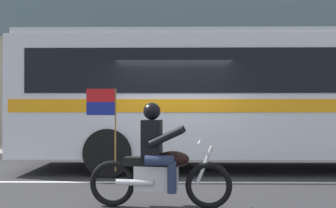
# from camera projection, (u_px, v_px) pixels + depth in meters

# --- Properties ---
(ground_plane) EXTENTS (60.00, 60.00, 0.00)m
(ground_plane) POSITION_uv_depth(u_px,v_px,m) (174.00, 177.00, 8.81)
(ground_plane) COLOR #2B2B2D
(sidewalk_curb) EXTENTS (28.00, 3.80, 0.15)m
(sidewalk_curb) POSITION_uv_depth(u_px,v_px,m) (174.00, 150.00, 13.91)
(sidewalk_curb) COLOR gray
(sidewalk_curb) RESTS_ON ground_plane
(lane_center_stripe) EXTENTS (26.60, 0.14, 0.01)m
(lane_center_stripe) POSITION_uv_depth(u_px,v_px,m) (174.00, 182.00, 8.21)
(lane_center_stripe) COLOR silver
(lane_center_stripe) RESTS_ON ground_plane
(transit_bus) EXTENTS (11.77, 2.63, 3.22)m
(transit_bus) POSITION_uv_depth(u_px,v_px,m) (266.00, 91.00, 9.99)
(transit_bus) COLOR silver
(transit_bus) RESTS_ON ground_plane
(motorcycle_with_rider) EXTENTS (2.19, 0.65, 1.78)m
(motorcycle_with_rider) POSITION_uv_depth(u_px,v_px,m) (158.00, 163.00, 6.15)
(motorcycle_with_rider) COLOR black
(motorcycle_with_rider) RESTS_ON ground_plane
(fire_hydrant) EXTENTS (0.22, 0.30, 0.75)m
(fire_hydrant) POSITION_uv_depth(u_px,v_px,m) (314.00, 138.00, 13.04)
(fire_hydrant) COLOR #4C8C3F
(fire_hydrant) RESTS_ON sidewalk_curb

